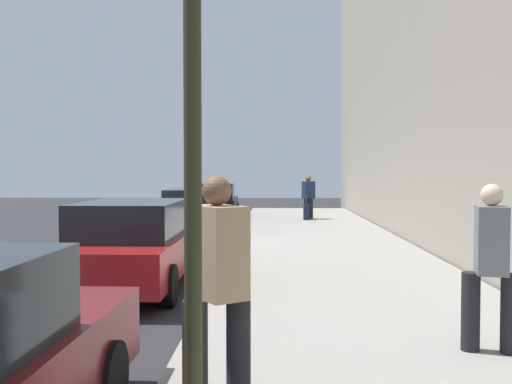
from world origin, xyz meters
name	(u,v)px	position (x,y,z in m)	size (l,w,h in m)	color
ground_plane	(197,247)	(0.00, 0.00, 0.00)	(56.00, 56.00, 0.00)	#28282B
sidewalk	(321,245)	(0.00, -3.30, 0.07)	(28.00, 4.60, 0.15)	gray
lane_stripe_centre	(77,247)	(0.00, 3.20, 0.00)	(28.00, 0.14, 0.01)	gold
parked_car_red	(134,244)	(-5.36, 0.39, 0.76)	(4.79, 1.91, 1.51)	black
parked_car_green	(196,214)	(1.53, 0.20, 0.76)	(4.85, 2.03, 1.51)	black
parked_car_black	(214,202)	(8.48, 0.38, 0.76)	(4.49, 2.00, 1.51)	black
pedestrian_navy_coat	(308,196)	(7.54, -3.41, 1.05)	(0.52, 0.53, 1.69)	black
pedestrian_tan_coat	(217,283)	(-10.78, -1.58, 1.14)	(0.59, 0.55, 1.85)	black
pedestrian_grey_coat	(491,263)	(-9.34, -4.29, 1.08)	(0.53, 0.57, 1.75)	black
rolling_suitcase	(306,212)	(7.05, -3.30, 0.44)	(0.34, 0.22, 0.93)	#191E38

